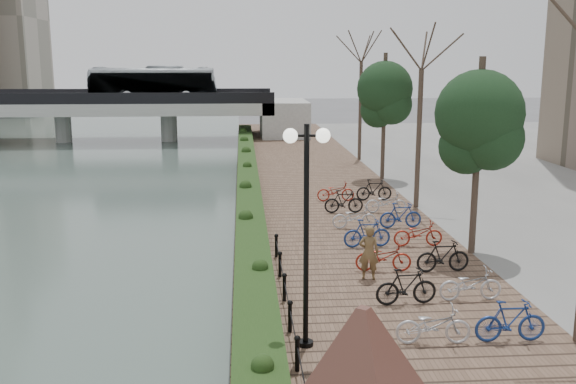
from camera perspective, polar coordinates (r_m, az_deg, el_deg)
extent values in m
cube|color=brown|center=(29.78, 3.07, -1.27)|extent=(8.00, 75.00, 0.50)
cube|color=#1D3613|center=(31.89, -3.55, 0.59)|extent=(1.10, 56.00, 0.60)
cylinder|color=black|center=(13.73, 0.83, -14.31)|extent=(0.10, 0.10, 0.70)
cylinder|color=black|center=(15.55, 0.18, -11.11)|extent=(0.10, 0.10, 0.70)
cylinder|color=black|center=(17.41, -0.32, -8.58)|extent=(0.10, 0.10, 0.70)
cylinder|color=black|center=(19.29, -0.72, -6.54)|extent=(0.10, 0.10, 0.70)
cylinder|color=black|center=(21.20, -1.04, -4.87)|extent=(0.10, 0.10, 0.70)
pyramid|color=#4E2821|center=(11.09, 6.59, -15.57)|extent=(3.62, 3.62, 2.25)
cylinder|color=black|center=(14.12, 1.62, -4.15)|extent=(0.12, 0.12, 5.04)
cylinder|color=black|center=(13.68, 1.68, 5.03)|extent=(0.70, 0.06, 0.06)
sphere|color=white|center=(13.65, 0.21, 5.02)|extent=(0.32, 0.32, 0.32)
sphere|color=white|center=(13.72, 3.14, 5.04)|extent=(0.32, 0.32, 0.32)
imported|color=brown|center=(19.10, 7.19, -5.36)|extent=(0.67, 0.51, 1.63)
imported|color=silver|center=(15.15, 12.91, -11.64)|extent=(0.60, 1.71, 0.90)
imported|color=black|center=(17.45, 10.43, -8.20)|extent=(0.47, 1.66, 1.00)
imported|color=maroon|center=(19.86, 8.55, -5.84)|extent=(0.60, 1.71, 0.90)
imported|color=navy|center=(22.29, 7.11, -3.74)|extent=(0.47, 1.66, 1.00)
imported|color=silver|center=(24.78, 5.95, -2.28)|extent=(0.60, 1.71, 0.90)
imported|color=black|center=(27.26, 5.00, -0.88)|extent=(0.47, 1.66, 1.00)
imported|color=maroon|center=(29.79, 4.22, 0.10)|extent=(0.60, 1.72, 0.90)
imported|color=navy|center=(15.73, 19.31, -10.92)|extent=(0.47, 1.66, 1.00)
imported|color=silver|center=(18.00, 16.03, -8.02)|extent=(0.60, 1.71, 0.90)
imported|color=black|center=(20.31, 13.54, -5.49)|extent=(0.47, 1.66, 1.00)
imported|color=maroon|center=(22.72, 11.57, -3.73)|extent=(0.60, 1.71, 0.90)
imported|color=navy|center=(25.14, 9.99, -2.07)|extent=(0.47, 1.66, 1.00)
imported|color=silver|center=(27.61, 8.69, -0.91)|extent=(0.60, 1.71, 0.90)
imported|color=black|center=(30.09, 7.61, 0.24)|extent=(0.47, 1.66, 1.00)
cube|color=#A1A19C|center=(58.48, -19.46, 7.11)|extent=(36.00, 8.00, 1.00)
cube|color=black|center=(54.68, -20.59, 7.77)|extent=(36.00, 0.15, 0.90)
cube|color=black|center=(62.19, -18.58, 8.27)|extent=(36.00, 0.15, 0.90)
cylinder|color=#A1A19C|center=(58.62, -19.35, 5.41)|extent=(1.40, 1.40, 2.50)
cylinder|color=#A1A19C|center=(56.94, -10.53, 5.70)|extent=(1.40, 1.40, 2.50)
imported|color=silver|center=(56.84, -11.88, 9.43)|extent=(2.52, 10.77, 3.00)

